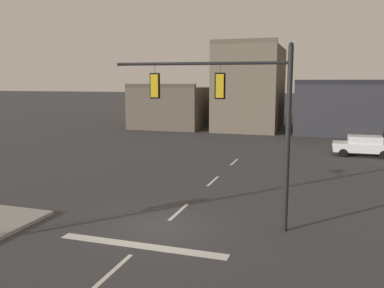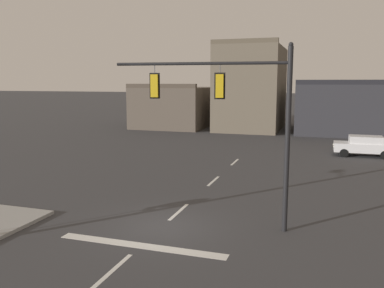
# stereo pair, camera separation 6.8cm
# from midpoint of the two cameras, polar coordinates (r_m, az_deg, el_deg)

# --- Properties ---
(ground_plane) EXTENTS (400.00, 400.00, 0.00)m
(ground_plane) POSITION_cam_midpoint_polar(r_m,az_deg,el_deg) (16.68, -4.16, -11.61)
(ground_plane) COLOR #353538
(stop_bar_paint) EXTENTS (6.40, 0.50, 0.01)m
(stop_bar_paint) POSITION_cam_midpoint_polar(r_m,az_deg,el_deg) (14.98, -7.15, -14.07)
(stop_bar_paint) COLOR silver
(stop_bar_paint) RESTS_ON ground
(lane_centreline) EXTENTS (0.16, 26.40, 0.01)m
(lane_centreline) POSITION_cam_midpoint_polar(r_m,az_deg,el_deg) (18.44, -1.78, -9.56)
(lane_centreline) COLOR silver
(lane_centreline) RESTS_ON ground
(signal_mast_near_side) EXTENTS (6.88, 0.88, 7.25)m
(signal_mast_near_side) POSITION_cam_midpoint_polar(r_m,az_deg,el_deg) (15.70, 6.61, 5.06)
(signal_mast_near_side) COLOR black
(signal_mast_near_side) RESTS_ON ground
(car_lot_nearside) EXTENTS (4.47, 1.95, 1.61)m
(car_lot_nearside) POSITION_cam_midpoint_polar(r_m,az_deg,el_deg) (34.44, 23.22, -0.19)
(car_lot_nearside) COLOR silver
(car_lot_nearside) RESTS_ON ground
(building_row) EXTENTS (47.62, 13.44, 10.44)m
(building_row) POSITION_cam_midpoint_polar(r_m,az_deg,el_deg) (50.22, 19.29, 5.85)
(building_row) COLOR brown
(building_row) RESTS_ON ground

